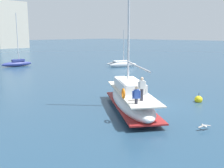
{
  "coord_description": "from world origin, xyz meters",
  "views": [
    {
      "loc": [
        -17.65,
        -12.55,
        5.83
      ],
      "look_at": [
        -1.98,
        1.81,
        1.8
      ],
      "focal_mm": 43.04,
      "sensor_mm": 36.0,
      "label": 1
    }
  ],
  "objects": [
    {
      "name": "main_sailboat",
      "position": [
        -1.93,
        -0.13,
        0.9
      ],
      "size": [
        7.82,
        9.03,
        12.4
      ],
      "color": "silver",
      "rests_on": "ground"
    },
    {
      "name": "ground_plane",
      "position": [
        0.0,
        0.0,
        0.0
      ],
      "size": [
        400.0,
        400.0,
        0.0
      ],
      "primitive_type": "plane",
      "color": "navy"
    },
    {
      "name": "moored_sloop_near",
      "position": [
        6.03,
        32.13,
        0.61
      ],
      "size": [
        5.49,
        2.13,
        9.31
      ],
      "color": "navy",
      "rests_on": "ground"
    },
    {
      "name": "moored_catamaran",
      "position": [
        18.61,
        18.35,
        0.56
      ],
      "size": [
        5.42,
        4.57,
        6.36
      ],
      "color": "white",
      "rests_on": "ground"
    },
    {
      "name": "seagull",
      "position": [
        -2.29,
        -6.16,
        0.25
      ],
      "size": [
        0.9,
        0.53,
        0.17
      ],
      "color": "silver",
      "rests_on": "ground"
    },
    {
      "name": "mooring_buoy",
      "position": [
        3.95,
        -2.88,
        0.2
      ],
      "size": [
        0.68,
        0.68,
        0.94
      ],
      "color": "yellow",
      "rests_on": "ground"
    }
  ]
}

